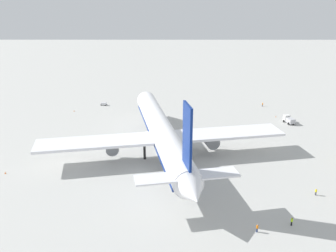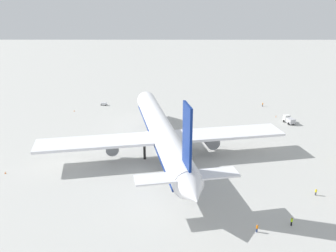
# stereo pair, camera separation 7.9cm
# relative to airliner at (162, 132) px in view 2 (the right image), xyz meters

# --- Properties ---
(ground_plane) EXTENTS (600.00, 600.00, 0.00)m
(ground_plane) POSITION_rel_airliner_xyz_m (1.25, 0.32, -6.79)
(ground_plane) COLOR #B2B2AD
(airliner) EXTENTS (75.74, 68.45, 23.15)m
(airliner) POSITION_rel_airliner_xyz_m (0.00, 0.00, 0.00)
(airliner) COLOR white
(airliner) RESTS_ON ground
(service_truck_1) EXTENTS (5.14, 3.42, 2.60)m
(service_truck_1) POSITION_rel_airliner_xyz_m (27.49, -44.62, -5.47)
(service_truck_1) COLOR white
(service_truck_1) RESTS_ON ground
(baggage_cart_0) EXTENTS (1.98, 3.14, 1.16)m
(baggage_cart_0) POSITION_rel_airliner_xyz_m (50.03, 25.25, -6.15)
(baggage_cart_0) COLOR gray
(baggage_cart_0) RESTS_ON ground
(ground_worker_0) EXTENTS (0.40, 0.40, 1.79)m
(ground_worker_0) POSITION_rel_airliner_xyz_m (-33.67, -25.95, -5.88)
(ground_worker_0) COLOR black
(ground_worker_0) RESTS_ON ground
(ground_worker_2) EXTENTS (0.56, 0.56, 1.73)m
(ground_worker_2) POSITION_rel_airliner_xyz_m (48.49, -40.41, -5.91)
(ground_worker_2) COLOR #3F3F47
(ground_worker_2) RESTS_ON ground
(ground_worker_3) EXTENTS (0.51, 0.51, 1.61)m
(ground_worker_3) POSITION_rel_airliner_xyz_m (-22.15, -35.13, -5.98)
(ground_worker_3) COLOR #3F3F47
(ground_worker_3) RESTS_ON ground
(ground_worker_4) EXTENTS (0.54, 0.54, 1.69)m
(ground_worker_4) POSITION_rel_airliner_xyz_m (-35.80, -18.69, -5.94)
(ground_worker_4) COLOR navy
(ground_worker_4) RESTS_ON ground
(traffic_cone_0) EXTENTS (0.36, 0.36, 0.55)m
(traffic_cone_0) POSITION_rel_airliner_xyz_m (-11.89, 39.73, -6.52)
(traffic_cone_0) COLOR orange
(traffic_cone_0) RESTS_ON ground
(traffic_cone_1) EXTENTS (0.36, 0.36, 0.55)m
(traffic_cone_1) POSITION_rel_airliner_xyz_m (34.48, -42.02, -6.52)
(traffic_cone_1) COLOR orange
(traffic_cone_1) RESTS_ON ground
(traffic_cone_2) EXTENTS (0.36, 0.36, 0.55)m
(traffic_cone_2) POSITION_rel_airliner_xyz_m (41.37, 35.58, -6.52)
(traffic_cone_2) COLOR orange
(traffic_cone_2) RESTS_ON ground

